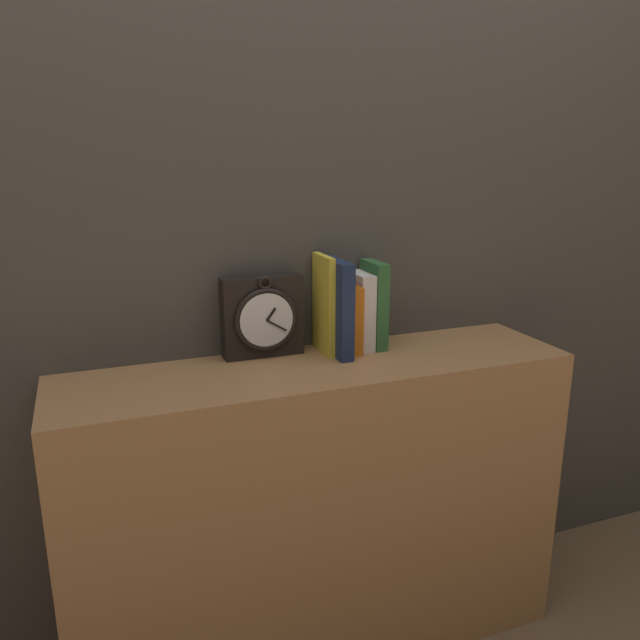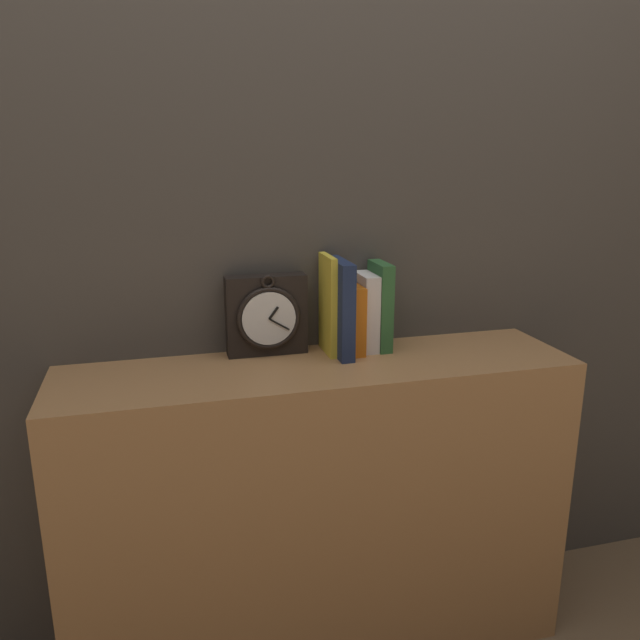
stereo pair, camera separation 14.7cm
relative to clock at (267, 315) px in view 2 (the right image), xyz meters
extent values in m
plane|color=brown|center=(0.11, -0.12, -0.90)|extent=(12.00, 12.00, 0.00)
cube|color=#47423D|center=(0.11, 0.07, 0.40)|extent=(6.00, 0.05, 2.60)
cube|color=#A87547|center=(0.11, -0.12, -0.50)|extent=(1.26, 0.32, 0.80)
cube|color=black|center=(0.00, 0.01, 0.00)|extent=(0.20, 0.05, 0.20)
torus|color=black|center=(0.00, -0.03, 0.00)|extent=(0.16, 0.01, 0.16)
cylinder|color=silver|center=(0.00, -0.03, 0.00)|extent=(0.13, 0.01, 0.13)
cube|color=black|center=(0.01, -0.04, 0.01)|extent=(0.03, 0.00, 0.03)
cube|color=black|center=(0.02, -0.04, -0.02)|extent=(0.05, 0.00, 0.03)
torus|color=black|center=(0.00, -0.03, 0.09)|extent=(0.03, 0.01, 0.03)
cube|color=yellow|center=(0.15, -0.03, 0.02)|extent=(0.02, 0.12, 0.25)
cube|color=navy|center=(0.18, -0.05, 0.02)|extent=(0.03, 0.16, 0.24)
cube|color=orange|center=(0.21, -0.03, -0.01)|extent=(0.04, 0.13, 0.17)
cube|color=white|center=(0.25, -0.02, 0.00)|extent=(0.04, 0.11, 0.20)
cube|color=#2F6333|center=(0.29, -0.02, 0.01)|extent=(0.03, 0.11, 0.23)
camera|label=1|loc=(-0.40, -1.45, 0.40)|focal=35.00mm
camera|label=2|loc=(-0.26, -1.49, 0.40)|focal=35.00mm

